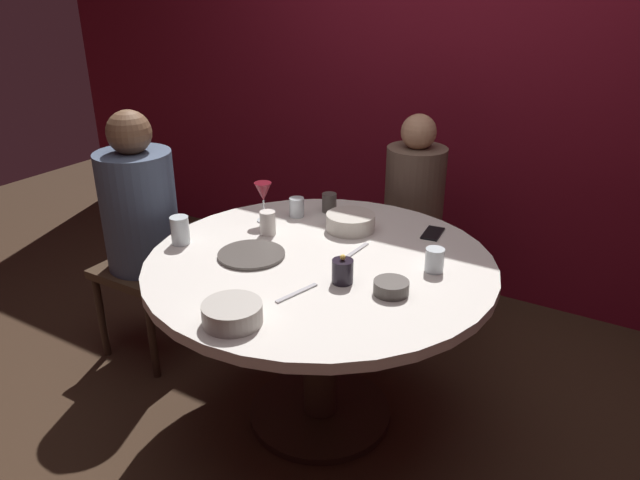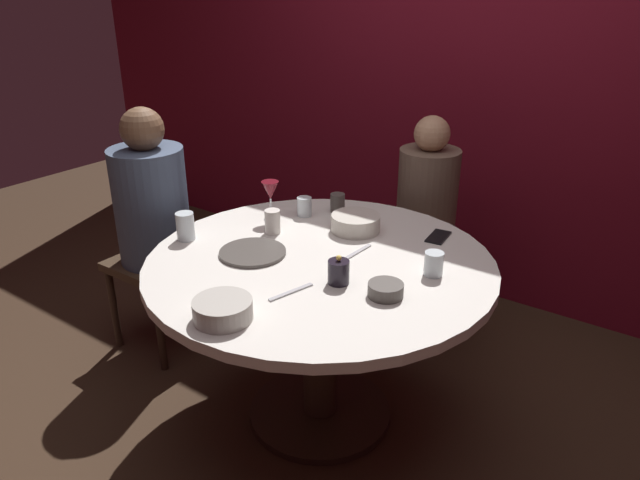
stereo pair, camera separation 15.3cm
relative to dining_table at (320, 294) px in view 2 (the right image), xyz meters
The scene contains 19 objects.
ground_plane 0.59m from the dining_table, ahead, with size 8.00×8.00×0.00m, color #382619.
back_wall 1.65m from the dining_table, 90.00° to the left, with size 6.00×0.10×2.60m, color maroon.
dining_table is the anchor object (origin of this frame).
seated_diner_left 0.98m from the dining_table, behind, with size 0.40×0.40×1.20m.
seated_diner_back 0.92m from the dining_table, 90.00° to the left, with size 0.40×0.40×1.12m.
candle_holder 0.28m from the dining_table, 35.72° to the right, with size 0.08×0.08×0.11m.
wine_glass 0.54m from the dining_table, 153.69° to the left, with size 0.08×0.08×0.18m.
dinner_plate 0.31m from the dining_table, 154.39° to the right, with size 0.26×0.26×0.01m, color #4C4742.
cell_phone 0.55m from the dining_table, 58.04° to the left, with size 0.07×0.14×0.01m, color black.
bowl_serving_large 0.37m from the dining_table, 97.00° to the left, with size 0.21×0.21×0.07m, color beige.
bowl_salad_center 0.56m from the dining_table, 90.12° to the right, with size 0.19×0.19×0.07m, color #B2ADA3.
bowl_small_white 0.40m from the dining_table, 16.53° to the right, with size 0.12×0.12×0.05m, color #4C4742.
cup_near_candle 0.47m from the dining_table, 17.85° to the left, with size 0.07×0.07×0.09m, color silver.
cup_by_left_diner 0.49m from the dining_table, 134.31° to the left, with size 0.07×0.07×0.09m, color silver.
cup_by_right_diner 0.38m from the dining_table, 163.21° to the left, with size 0.07×0.07×0.10m, color silver.
cup_center_front 0.61m from the dining_table, 163.49° to the right, with size 0.07×0.07×0.11m, color silver.
cup_far_edge 0.54m from the dining_table, 116.30° to the left, with size 0.07×0.07×0.09m, color #4C4742.
fork_near_plate 0.32m from the dining_table, 75.31° to the right, with size 0.02×0.18×0.01m, color #B7B7BC.
knife_near_plate 0.22m from the dining_table, 55.86° to the left, with size 0.02×0.18×0.01m, color #B7B7BC.
Camera 2 is at (1.18, -1.65, 1.73)m, focal length 33.38 mm.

